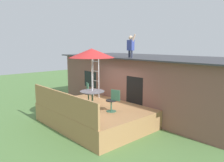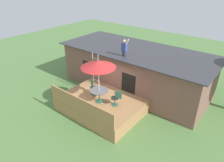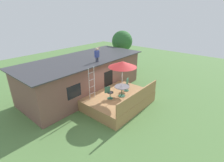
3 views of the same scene
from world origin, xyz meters
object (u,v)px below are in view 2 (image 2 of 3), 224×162
Objects in this scene: patio_table at (99,93)px; person_figure at (124,47)px; patio_chair_right at (116,98)px; patio_chair_left at (93,87)px; patio_umbrella at (98,64)px; step_ladder at (96,69)px.

patio_table is 0.94× the size of person_figure.
patio_chair_right reaches higher than patio_table.
patio_chair_left and patio_chair_right have the same top height.
patio_umbrella reaches higher than patio_chair_right.
patio_umbrella is 2.38m from person_figure.
patio_table is at bearing -90.18° from person_figure.
patio_table is 0.47× the size of step_ladder.
patio_chair_right is at bearing 21.54° from patio_chair_left.
patio_umbrella is 1.15× the size of step_ladder.
patio_chair_left is at bearing -20.27° from patio_chair_right.
patio_chair_left is 1.86m from patio_chair_right.
person_figure reaches higher than patio_umbrella.
patio_umbrella is 2.76× the size of patio_chair_left.
patio_chair_left is (0.65, -0.98, -0.64)m from step_ladder.
patio_table is 0.41× the size of patio_umbrella.
person_figure reaches higher than patio_table.
patio_chair_left reaches higher than patio_table.
patio_chair_left is at bearing 154.35° from patio_umbrella.
person_figure is (0.01, 2.36, 0.34)m from patio_umbrella.
person_figure is (0.01, 2.36, 2.10)m from patio_table.
person_figure is at bearing 32.13° from step_ladder.
step_ladder reaches higher than patio_chair_left.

